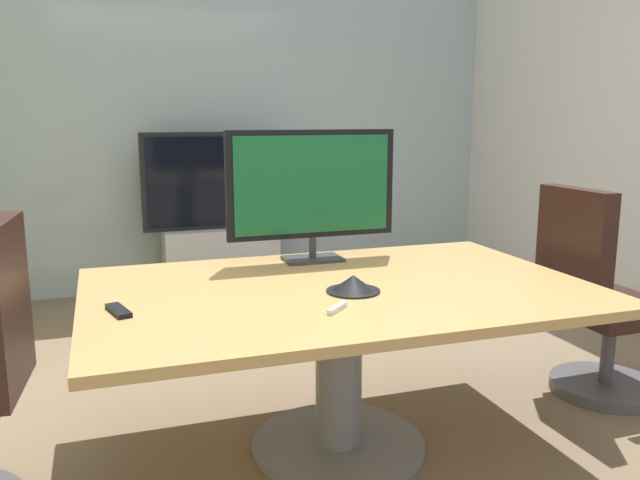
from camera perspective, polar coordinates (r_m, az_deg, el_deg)
The scene contains 9 objects.
ground_plane at distance 3.07m, azimuth -1.95°, elevation -16.98°, with size 6.68×6.68×0.00m, color #7A664C.
wall_back_glass_partition at distance 5.49m, azimuth -10.83°, elevation 10.63°, with size 5.24×0.10×2.85m, color #9EB2B7.
conference_table at distance 2.77m, azimuth 1.68°, elevation -7.30°, with size 2.08×1.35×0.73m.
office_chair_right at distance 3.61m, azimuth 23.19°, elevation -5.75°, with size 0.60×0.57×1.09m.
tv_monitor at distance 3.13m, azimuth -0.71°, elevation 4.63°, with size 0.84×0.18×0.64m.
wall_display_unit at distance 5.26m, azimuth -8.74°, elevation -0.10°, with size 1.20×0.36×1.31m.
conference_phone at distance 2.62m, azimuth 2.95°, elevation -3.94°, with size 0.22×0.22×0.07m.
remote_control at distance 2.46m, azimuth -17.33°, elevation -5.95°, with size 0.05×0.17×0.02m, color black.
whiteboard_marker at distance 2.38m, azimuth 1.52°, elevation -6.04°, with size 0.13×0.02×0.02m, color silver.
Camera 1 is at (-0.78, -2.60, 1.44)m, focal length 36.33 mm.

